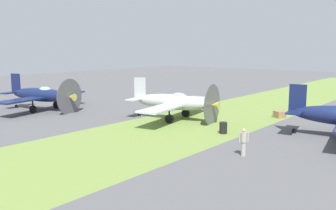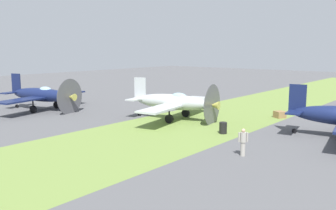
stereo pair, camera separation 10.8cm
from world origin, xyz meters
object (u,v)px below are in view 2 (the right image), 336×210
at_px(airplane_wingman, 174,102).
at_px(ground_crew_mechanic, 243,142).
at_px(airplane_trail, 42,95).
at_px(fuel_drum, 223,128).
at_px(supply_crate, 280,114).

height_order(airplane_wingman, ground_crew_mechanic, airplane_wingman).
xyz_separation_m(airplane_trail, fuel_drum, (-2.82, 20.53, -1.22)).
bearing_deg(airplane_trail, supply_crate, 106.68).
xyz_separation_m(airplane_trail, supply_crate, (-11.95, 21.31, -1.35)).
distance_m(ground_crew_mechanic, supply_crate, 14.00).
relative_size(fuel_drum, supply_crate, 1.00).
bearing_deg(ground_crew_mechanic, supply_crate, -122.31).
height_order(fuel_drum, supply_crate, fuel_drum).
distance_m(airplane_wingman, fuel_drum, 6.88).
bearing_deg(fuel_drum, airplane_trail, -82.17).
relative_size(ground_crew_mechanic, fuel_drum, 1.92).
height_order(airplane_wingman, supply_crate, airplane_wingman).
distance_m(airplane_trail, fuel_drum, 20.76).
xyz_separation_m(airplane_wingman, airplane_trail, (4.84, -14.07, 0.01)).
relative_size(airplane_trail, supply_crate, 12.52).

